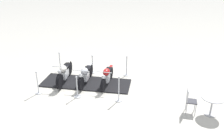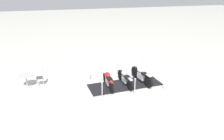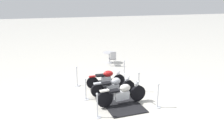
{
  "view_description": "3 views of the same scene",
  "coord_description": "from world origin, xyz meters",
  "views": [
    {
      "loc": [
        3.98,
        -9.9,
        5.32
      ],
      "look_at": [
        1.31,
        0.11,
        0.82
      ],
      "focal_mm": 38.36,
      "sensor_mm": 36.0,
      "label": 1
    },
    {
      "loc": [
        3.85,
        11.35,
        5.78
      ],
      "look_at": [
        0.65,
        -0.61,
        0.81
      ],
      "focal_mm": 35.33,
      "sensor_mm": 36.0,
      "label": 2
    },
    {
      "loc": [
        -10.56,
        2.93,
        4.7
      ],
      "look_at": [
        1.47,
        -0.34,
        0.81
      ],
      "focal_mm": 39.72,
      "sensor_mm": 36.0,
      "label": 3
    }
  ],
  "objects": [
    {
      "name": "cafe_table",
      "position": [
        5.65,
        -1.29,
        0.57
      ],
      "size": [
        0.85,
        0.85,
        0.75
      ],
      "color": "#B7B7BC",
      "rests_on": "ground_plane"
    },
    {
      "name": "stanchion_right_mid",
      "position": [
        0.11,
        -1.33,
        0.32
      ],
      "size": [
        0.33,
        0.33,
        1.01
      ],
      "color": "silver",
      "rests_on": "ground_plane"
    },
    {
      "name": "ground_plane",
      "position": [
        0.0,
        0.0,
        0.0
      ],
      "size": [
        80.0,
        80.0,
        0.0
      ],
      "primitive_type": "plane",
      "color": "beige"
    },
    {
      "name": "motorcycle_maroon",
      "position": [
        1.07,
        0.05,
        0.52
      ],
      "size": [
        0.73,
        2.02,
        0.9
      ],
      "rotation": [
        0.0,
        0.0,
        -1.55
      ],
      "color": "black",
      "rests_on": "display_platform"
    },
    {
      "name": "cafe_chair_near_table",
      "position": [
        4.83,
        -1.31,
        0.57
      ],
      "size": [
        0.41,
        0.41,
        0.99
      ],
      "rotation": [
        0.0,
        0.0,
        0.03
      ],
      "color": "#B7B7BC",
      "rests_on": "ground_plane"
    },
    {
      "name": "motorcycle_cream",
      "position": [
        -1.07,
        -0.12,
        0.51
      ],
      "size": [
        0.73,
        2.32,
        1.04
      ],
      "rotation": [
        0.0,
        0.0,
        -1.42
      ],
      "color": "black",
      "rests_on": "display_platform"
    },
    {
      "name": "stanchion_left_mid",
      "position": [
        -0.11,
        1.33,
        0.34
      ],
      "size": [
        0.31,
        0.31,
        1.01
      ],
      "color": "silver",
      "rests_on": "ground_plane"
    },
    {
      "name": "stanchion_right_rear",
      "position": [
        1.95,
        -1.18,
        0.38
      ],
      "size": [
        0.33,
        0.33,
        1.16
      ],
      "color": "silver",
      "rests_on": "ground_plane"
    },
    {
      "name": "motorcycle_chrome",
      "position": [
        0.0,
        -0.03,
        0.48
      ],
      "size": [
        0.79,
        2.18,
        0.93
      ],
      "rotation": [
        0.0,
        0.0,
        -1.5
      ],
      "color": "black",
      "rests_on": "display_platform"
    },
    {
      "name": "stanchion_left_rear",
      "position": [
        1.73,
        1.49,
        0.35
      ],
      "size": [
        0.32,
        0.32,
        1.08
      ],
      "color": "silver",
      "rests_on": "ground_plane"
    },
    {
      "name": "display_platform",
      "position": [
        0.0,
        0.0,
        0.02
      ],
      "size": [
        4.46,
        1.88,
        0.05
      ],
      "primitive_type": "cube",
      "rotation": [
        0.0,
        0.0,
        0.08
      ],
      "color": "black",
      "rests_on": "ground_plane"
    },
    {
      "name": "stanchion_right_front",
      "position": [
        -1.73,
        -1.49,
        0.37
      ],
      "size": [
        0.31,
        0.31,
        1.08
      ],
      "color": "silver",
      "rests_on": "ground_plane"
    },
    {
      "name": "stanchion_left_front",
      "position": [
        -1.95,
        1.18,
        0.37
      ],
      "size": [
        0.29,
        0.29,
        1.05
      ],
      "color": "silver",
      "rests_on": "ground_plane"
    }
  ]
}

